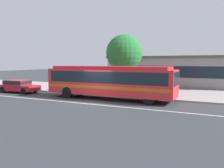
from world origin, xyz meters
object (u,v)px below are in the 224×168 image
(pedestrian_waiting_near_sign, at_px, (131,84))
(bus_stop_sign, at_px, (165,80))
(transit_bus, at_px, (110,80))
(street_tree_near_stop, at_px, (124,53))
(pedestrian_walking_along_curb, at_px, (81,82))
(sedan_behind_bus, at_px, (18,86))

(pedestrian_waiting_near_sign, relative_size, bus_stop_sign, 0.74)
(transit_bus, height_order, street_tree_near_stop, street_tree_near_stop)
(transit_bus, distance_m, bus_stop_sign, 4.63)
(pedestrian_walking_along_curb, xyz_separation_m, bus_stop_sign, (8.46, -0.34, 0.54))
(transit_bus, xyz_separation_m, sedan_behind_bus, (-10.37, -0.28, -0.91))
(street_tree_near_stop, bearing_deg, bus_stop_sign, -32.18)
(transit_bus, height_order, sedan_behind_bus, transit_bus)
(bus_stop_sign, xyz_separation_m, street_tree_near_stop, (-4.98, 3.13, 2.44))
(sedan_behind_bus, bearing_deg, bus_stop_sign, 7.61)
(transit_bus, bearing_deg, street_tree_near_stop, 97.95)
(pedestrian_waiting_near_sign, xyz_separation_m, street_tree_near_stop, (-1.71, 2.35, 2.94))
(sedan_behind_bus, distance_m, street_tree_near_stop, 11.45)
(transit_bus, height_order, pedestrian_walking_along_curb, transit_bus)
(pedestrian_walking_along_curb, distance_m, street_tree_near_stop, 5.37)
(bus_stop_sign, height_order, street_tree_near_stop, street_tree_near_stop)
(street_tree_near_stop, bearing_deg, pedestrian_walking_along_curb, -141.27)
(pedestrian_walking_along_curb, relative_size, bus_stop_sign, 0.71)
(bus_stop_sign, bearing_deg, transit_bus, -158.62)
(transit_bus, distance_m, pedestrian_walking_along_curb, 4.65)
(sedan_behind_bus, bearing_deg, transit_bus, 1.52)
(pedestrian_waiting_near_sign, bearing_deg, pedestrian_walking_along_curb, -175.13)
(transit_bus, xyz_separation_m, street_tree_near_stop, (-0.67, 4.82, 2.45))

